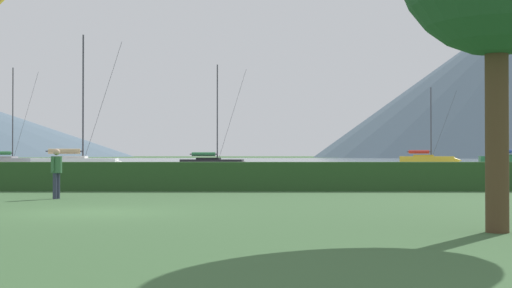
# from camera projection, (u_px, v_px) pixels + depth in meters

# --- Properties ---
(ground_plane) EXTENTS (1000.00, 1000.00, 0.00)m
(ground_plane) POSITION_uv_depth(u_px,v_px,m) (96.00, 213.00, 18.18)
(ground_plane) COLOR #385B33
(harbor_water) EXTENTS (320.00, 246.00, 0.00)m
(harbor_water) POSITION_uv_depth(u_px,v_px,m) (240.00, 161.00, 155.16)
(harbor_water) COLOR #8C9EA3
(harbor_water) RESTS_ON ground_plane
(hedge_line) EXTENTS (80.00, 1.20, 1.15)m
(hedge_line) POSITION_uv_depth(u_px,v_px,m) (157.00, 176.00, 29.18)
(hedge_line) COLOR #284C23
(hedge_line) RESTS_ON ground_plane
(sailboat_slip_0) EXTENTS (8.26, 2.81, 11.85)m
(sailboat_slip_0) POSITION_uv_depth(u_px,v_px,m) (80.00, 163.00, 62.70)
(sailboat_slip_0) COLOR white
(sailboat_slip_0) RESTS_ON harbor_water
(sailboat_slip_1) EXTENTS (7.73, 3.18, 11.42)m
(sailboat_slip_1) POSITION_uv_depth(u_px,v_px,m) (12.00, 161.00, 83.10)
(sailboat_slip_1) COLOR #9E9EA3
(sailboat_slip_1) RESTS_ON harbor_water
(sailboat_slip_2) EXTENTS (8.98, 3.96, 9.71)m
(sailboat_slip_2) POSITION_uv_depth(u_px,v_px,m) (512.00, 160.00, 98.93)
(sailboat_slip_2) COLOR #236B38
(sailboat_slip_2) RESTS_ON harbor_water
(sailboat_slip_3) EXTENTS (8.76, 3.93, 10.85)m
(sailboat_slip_3) POSITION_uv_depth(u_px,v_px,m) (430.00, 160.00, 101.23)
(sailboat_slip_3) COLOR gold
(sailboat_slip_3) RESTS_ON harbor_water
(sailboat_slip_7) EXTENTS (7.12, 2.66, 10.27)m
(sailboat_slip_7) POSITION_uv_depth(u_px,v_px,m) (216.00, 163.00, 70.92)
(sailboat_slip_7) COLOR black
(sailboat_slip_7) RESTS_ON harbor_water
(person_seated_viewer) EXTENTS (0.36, 0.55, 1.65)m
(person_seated_viewer) POSITION_uv_depth(u_px,v_px,m) (59.00, 169.00, 23.77)
(person_seated_viewer) COLOR #2D3347
(person_seated_viewer) RESTS_ON ground_plane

